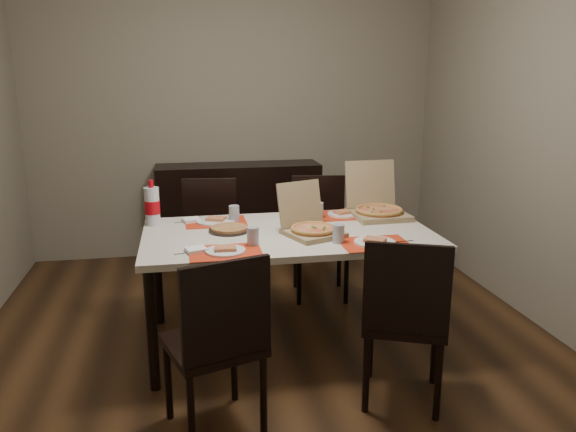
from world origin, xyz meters
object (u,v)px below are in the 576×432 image
object	(u,v)px
chair_far_left	(209,235)
dip_bowl	(301,221)
chair_near_right	(405,315)
pizza_box_center	(311,226)
soda_bottle	(152,206)
chair_far_right	(319,231)
chair_near_left	(218,339)
sideboard	(239,212)
dining_table	(288,241)

from	to	relation	value
chair_far_left	dip_bowl	bearing A→B (deg)	-48.45
chair_near_right	dip_bowl	distance (m)	1.10
pizza_box_center	soda_bottle	bearing A→B (deg)	156.79
chair_near_right	pizza_box_center	bearing A→B (deg)	114.02
chair_near_right	chair_far_right	world-z (taller)	same
chair_near_left	chair_far_right	bearing A→B (deg)	62.08
pizza_box_center	chair_far_left	bearing A→B (deg)	122.04
chair_near_left	pizza_box_center	bearing A→B (deg)	52.59
pizza_box_center	dip_bowl	xyz separation A→B (m)	(-0.00, 0.28, -0.04)
sideboard	chair_near_right	world-z (taller)	chair_near_right
chair_near_right	chair_near_left	bearing A→B (deg)	-174.80
sideboard	dining_table	bearing A→B (deg)	-85.82
chair_near_left	dining_table	bearing A→B (deg)	61.18
chair_near_right	pizza_box_center	distance (m)	0.86
chair_far_left	soda_bottle	size ratio (longest dim) A/B	3.11
chair_far_right	chair_far_left	bearing A→B (deg)	177.71
chair_near_right	soda_bottle	xyz separation A→B (m)	(-1.29, 1.15, 0.37)
dining_table	sideboard	bearing A→B (deg)	94.18
dip_bowl	chair_near_right	bearing A→B (deg)	-71.90
dining_table	chair_far_right	size ratio (longest dim) A/B	1.94
dining_table	chair_near_left	bearing A→B (deg)	-118.82
sideboard	dip_bowl	distance (m)	1.65
sideboard	chair_near_left	world-z (taller)	chair_near_left
sideboard	dip_bowl	size ratio (longest dim) A/B	14.29
dining_table	dip_bowl	bearing A→B (deg)	55.83
dining_table	chair_far_left	size ratio (longest dim) A/B	1.94
sideboard	chair_near_right	distance (m)	2.68
chair_near_left	dip_bowl	distance (m)	1.29
dining_table	soda_bottle	size ratio (longest dim) A/B	6.02
sideboard	pizza_box_center	size ratio (longest dim) A/B	3.47
dip_bowl	soda_bottle	world-z (taller)	soda_bottle
dining_table	chair_far_left	bearing A→B (deg)	118.80
chair_far_right	dip_bowl	distance (m)	0.73
sideboard	dining_table	world-z (taller)	sideboard
chair_near_left	chair_near_right	bearing A→B (deg)	5.20
dining_table	chair_near_right	world-z (taller)	chair_near_right
dip_bowl	pizza_box_center	bearing A→B (deg)	-89.48
dining_table	chair_far_left	distance (m)	0.96
dining_table	pizza_box_center	xyz separation A→B (m)	(0.12, -0.10, 0.12)
chair_near_left	chair_far_left	bearing A→B (deg)	88.36
dining_table	chair_far_right	bearing A→B (deg)	63.14
chair_near_right	dip_bowl	bearing A→B (deg)	108.10
dining_table	chair_far_right	world-z (taller)	chair_far_right
chair_near_left	soda_bottle	bearing A→B (deg)	105.05
chair_far_right	pizza_box_center	size ratio (longest dim) A/B	2.15
soda_bottle	chair_far_left	bearing A→B (deg)	53.33
chair_near_left	dip_bowl	xyz separation A→B (m)	(0.63, 1.10, 0.25)
chair_far_left	dip_bowl	distance (m)	0.91
sideboard	pizza_box_center	distance (m)	1.93
dip_bowl	soda_bottle	distance (m)	0.98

